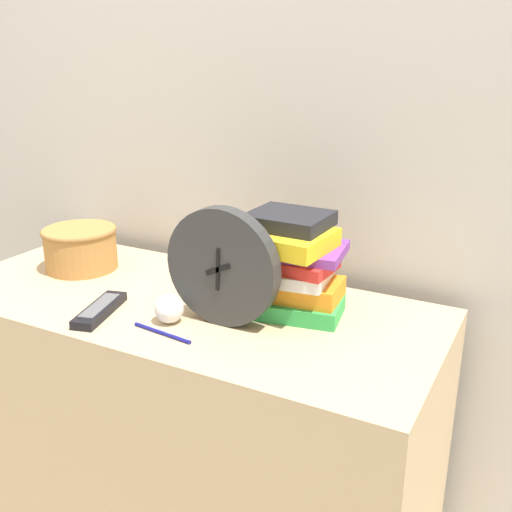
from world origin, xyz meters
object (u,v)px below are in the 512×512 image
object	(u,v)px
tv_remote	(100,310)
crumpled_paper_ball	(169,309)
pen	(162,333)
basket	(80,247)
desk_clock	(222,267)
book_stack	(287,263)

from	to	relation	value
tv_remote	crumpled_paper_ball	world-z (taller)	crumpled_paper_ball
pen	basket	bearing A→B (deg)	152.57
crumpled_paper_ball	desk_clock	bearing A→B (deg)	25.78
desk_clock	basket	size ratio (longest dim) A/B	1.31
basket	pen	bearing A→B (deg)	-27.43
book_stack	crumpled_paper_ball	world-z (taller)	book_stack
basket	crumpled_paper_ball	xyz separation A→B (m)	(0.41, -0.17, -0.03)
basket	crumpled_paper_ball	world-z (taller)	basket
tv_remote	pen	xyz separation A→B (m)	(0.19, -0.02, -0.01)
desk_clock	crumpled_paper_ball	xyz separation A→B (m)	(-0.11, -0.05, -0.10)
crumpled_paper_ball	pen	distance (m)	0.07
basket	crumpled_paper_ball	size ratio (longest dim) A/B	3.08
pen	desk_clock	bearing A→B (deg)	52.17
desk_clock	book_stack	bearing A→B (deg)	51.92
desk_clock	pen	size ratio (longest dim) A/B	1.69
desk_clock	pen	xyz separation A→B (m)	(-0.08, -0.11, -0.13)
book_stack	tv_remote	distance (m)	0.44
desk_clock	crumpled_paper_ball	size ratio (longest dim) A/B	4.03
desk_clock	tv_remote	xyz separation A→B (m)	(-0.27, -0.09, -0.12)
book_stack	pen	bearing A→B (deg)	-127.96
basket	tv_remote	xyz separation A→B (m)	(0.25, -0.21, -0.05)
tv_remote	pen	bearing A→B (deg)	-5.45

